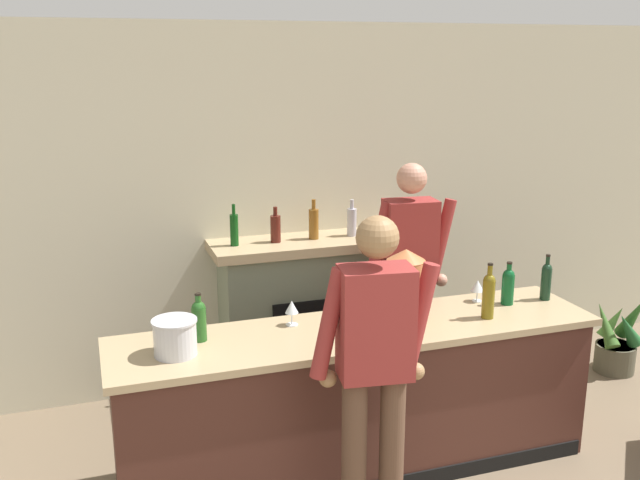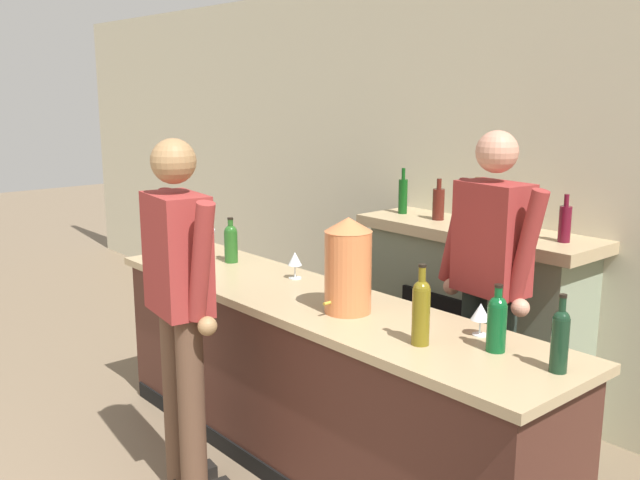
{
  "view_description": "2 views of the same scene",
  "coord_description": "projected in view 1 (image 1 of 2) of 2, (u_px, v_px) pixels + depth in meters",
  "views": [
    {
      "loc": [
        -1.71,
        -0.96,
        2.53
      ],
      "look_at": [
        -0.29,
        3.28,
        1.35
      ],
      "focal_mm": 40.0,
      "sensor_mm": 36.0,
      "label": 1
    },
    {
      "loc": [
        2.48,
        0.44,
        2.01
      ],
      "look_at": [
        -0.44,
        2.96,
        1.18
      ],
      "focal_mm": 40.0,
      "sensor_mm": 36.0,
      "label": 2
    }
  ],
  "objects": [
    {
      "name": "fireplace_stone",
      "position": [
        314.0,
        311.0,
        5.48
      ],
      "size": [
        1.56,
        0.52,
        1.49
      ],
      "color": "gray",
      "rests_on": "ground_plane"
    },
    {
      "name": "bar_counter",
      "position": [
        358.0,
        399.0,
        4.36
      ],
      "size": [
        2.96,
        0.68,
        0.94
      ],
      "color": "#46251C",
      "rests_on": "ground_plane"
    },
    {
      "name": "person_bartender",
      "position": [
        409.0,
        276.0,
        5.01
      ],
      "size": [
        0.66,
        0.33,
        1.81
      ],
      "color": "black",
      "rests_on": "ground_plane"
    },
    {
      "name": "person_customer",
      "position": [
        374.0,
        370.0,
        3.56
      ],
      "size": [
        0.65,
        0.34,
        1.79
      ],
      "color": "brown",
      "rests_on": "ground_plane"
    },
    {
      "name": "potted_plant_corner",
      "position": [
        618.0,
        341.0,
        5.78
      ],
      "size": [
        0.4,
        0.37,
        0.7
      ],
      "color": "#4F4C3A",
      "rests_on": "ground_plane"
    },
    {
      "name": "copper_dispenser",
      "position": [
        405.0,
        287.0,
        4.25
      ],
      "size": [
        0.23,
        0.27,
        0.47
      ],
      "color": "#CA7140",
      "rests_on": "bar_counter"
    },
    {
      "name": "wall_back_panel",
      "position": [
        317.0,
        205.0,
        5.55
      ],
      "size": [
        12.0,
        0.07,
        2.75
      ],
      "color": "beige",
      "rests_on": "ground_plane"
    },
    {
      "name": "wine_glass_mid_counter",
      "position": [
        292.0,
        308.0,
        4.26
      ],
      "size": [
        0.08,
        0.08,
        0.15
      ],
      "color": "silver",
      "rests_on": "bar_counter"
    },
    {
      "name": "wine_glass_front_right",
      "position": [
        477.0,
        286.0,
        4.67
      ],
      "size": [
        0.09,
        0.09,
        0.15
      ],
      "color": "silver",
      "rests_on": "bar_counter"
    },
    {
      "name": "wine_bottle_cabernet_heavy",
      "position": [
        508.0,
        285.0,
        4.62
      ],
      "size": [
        0.08,
        0.08,
        0.29
      ],
      "color": "#0C4A20",
      "rests_on": "bar_counter"
    },
    {
      "name": "wine_bottle_chardonnay_pale",
      "position": [
        546.0,
        280.0,
        4.7
      ],
      "size": [
        0.07,
        0.07,
        0.31
      ],
      "color": "black",
      "rests_on": "bar_counter"
    },
    {
      "name": "ice_bucket_steel",
      "position": [
        175.0,
        337.0,
        3.84
      ],
      "size": [
        0.25,
        0.25,
        0.2
      ],
      "color": "silver",
      "rests_on": "bar_counter"
    },
    {
      "name": "wine_bottle_merlot_tall",
      "position": [
        199.0,
        319.0,
        4.03
      ],
      "size": [
        0.08,
        0.08,
        0.28
      ],
      "color": "#22561D",
      "rests_on": "bar_counter"
    },
    {
      "name": "wine_bottle_port_short",
      "position": [
        489.0,
        294.0,
        4.37
      ],
      "size": [
        0.08,
        0.08,
        0.35
      ],
      "color": "brown",
      "rests_on": "bar_counter"
    }
  ]
}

